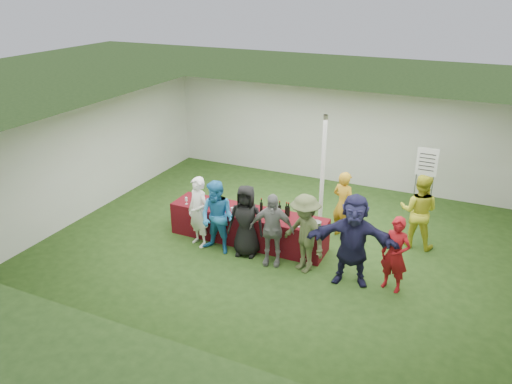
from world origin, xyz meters
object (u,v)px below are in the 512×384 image
at_px(dump_bucket, 316,226).
at_px(wine_list_sign, 426,167).
at_px(staff_pourer, 343,205).
at_px(customer_2, 246,221).
at_px(customer_6, 395,254).
at_px(customer_0, 198,212).
at_px(staff_back, 419,211).
at_px(customer_3, 272,229).
at_px(customer_5, 353,240).
at_px(customer_4, 304,234).
at_px(customer_1, 217,218).
at_px(serving_table, 248,226).

height_order(dump_bucket, wine_list_sign, wine_list_sign).
bearing_deg(staff_pourer, customer_2, 67.64).
height_order(staff_pourer, customer_6, staff_pourer).
bearing_deg(customer_0, dump_bucket, 30.44).
bearing_deg(wine_list_sign, customer_6, -90.64).
distance_m(staff_back, customer_6, 1.94).
relative_size(dump_bucket, wine_list_sign, 0.12).
xyz_separation_m(customer_3, customer_6, (2.48, 0.09, -0.03)).
xyz_separation_m(dump_bucket, customer_5, (0.88, -0.44, 0.09)).
relative_size(staff_back, customer_3, 1.08).
distance_m(customer_5, customer_6, 0.82).
xyz_separation_m(customer_0, customer_4, (2.47, -0.03, 0.03)).
bearing_deg(customer_2, wine_list_sign, 37.83).
height_order(customer_2, customer_5, customer_5).
relative_size(customer_2, customer_6, 1.06).
distance_m(staff_pourer, customer_6, 2.23).
height_order(customer_3, customer_6, customer_3).
relative_size(staff_back, customer_1, 1.04).
bearing_deg(wine_list_sign, staff_pourer, -129.20).
bearing_deg(customer_0, customer_1, 11.88).
bearing_deg(customer_1, staff_back, 34.70).
height_order(customer_0, customer_1, customer_1).
distance_m(customer_1, customer_5, 2.93).
bearing_deg(customer_6, customer_1, -162.55).
relative_size(wine_list_sign, customer_6, 1.19).
height_order(customer_1, customer_5, customer_5).
xyz_separation_m(customer_3, customer_4, (0.70, 0.03, 0.05)).
bearing_deg(customer_6, customer_2, -165.11).
xyz_separation_m(dump_bucket, customer_1, (-2.05, -0.47, -0.02)).
bearing_deg(customer_2, customer_3, -21.10).
distance_m(serving_table, customer_6, 3.41).
distance_m(customer_3, customer_6, 2.48).
bearing_deg(customer_4, staff_back, 74.98).
distance_m(customer_2, customer_4, 1.35).
height_order(customer_4, customer_6, customer_4).
bearing_deg(staff_pourer, customer_1, 61.43).
height_order(serving_table, customer_4, customer_4).
relative_size(customer_3, customer_5, 0.85).
distance_m(wine_list_sign, customer_3, 4.45).
relative_size(customer_2, customer_3, 1.01).
height_order(staff_pourer, customer_4, customer_4).
height_order(serving_table, dump_bucket, dump_bucket).
bearing_deg(customer_1, customer_0, 176.47).
distance_m(serving_table, customer_2, 0.71).
relative_size(staff_back, customer_4, 1.02).
relative_size(customer_3, customer_6, 1.04).
xyz_separation_m(serving_table, customer_6, (3.34, -0.56, 0.38)).
distance_m(customer_2, customer_6, 3.13).
bearing_deg(wine_list_sign, customer_2, -132.10).
bearing_deg(serving_table, customer_0, -146.71).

